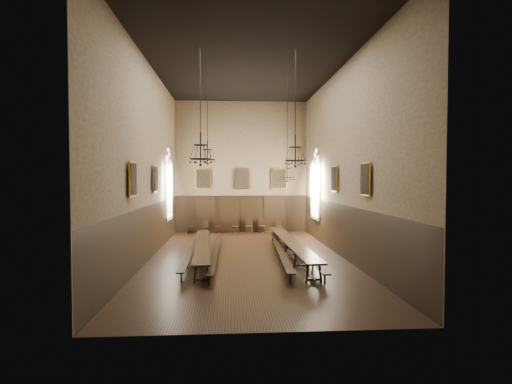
{
  "coord_description": "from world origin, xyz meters",
  "views": [
    {
      "loc": [
        -0.83,
        -18.47,
        3.74
      ],
      "look_at": [
        0.51,
        1.5,
        3.04
      ],
      "focal_mm": 28.0,
      "sensor_mm": 36.0,
      "label": 1
    }
  ],
  "objects": [
    {
      "name": "portrait_right_0",
      "position": [
        4.38,
        1.0,
        3.7
      ],
      "size": [
        0.12,
        1.0,
        1.3
      ],
      "color": "gold",
      "rests_on": "wall_right"
    },
    {
      "name": "bench_right_outer",
      "position": [
        2.63,
        -0.17,
        0.29
      ],
      "size": [
        0.54,
        9.96,
        0.45
      ],
      "rotation": [
        0.0,
        0.0,
        -0.02
      ],
      "color": "black",
      "rests_on": "floor"
    },
    {
      "name": "chandelier_front_left",
      "position": [
        -1.99,
        -2.1,
        4.81
      ],
      "size": [
        0.88,
        0.88,
        4.64
      ],
      "color": "black",
      "rests_on": "ceiling"
    },
    {
      "name": "chandelier_back_left",
      "position": [
        -1.98,
        2.96,
        5.02
      ],
      "size": [
        0.83,
        0.83,
        4.42
      ],
      "color": "black",
      "rests_on": "ceiling"
    },
    {
      "name": "ceiling",
      "position": [
        0.0,
        0.0,
        9.01
      ],
      "size": [
        9.0,
        18.0,
        0.02
      ],
      "primitive_type": "cube",
      "color": "black",
      "rests_on": "ground"
    },
    {
      "name": "portrait_left_0",
      "position": [
        -4.38,
        1.0,
        3.7
      ],
      "size": [
        0.12,
        1.0,
        1.3
      ],
      "color": "gold",
      "rests_on": "wall_left"
    },
    {
      "name": "table_right",
      "position": [
        2.06,
        0.08,
        0.4
      ],
      "size": [
        0.97,
        10.32,
        0.8
      ],
      "rotation": [
        0.0,
        0.0,
        0.02
      ],
      "color": "black",
      "rests_on": "floor"
    },
    {
      "name": "bench_left_inner",
      "position": [
        -1.47,
        -0.14,
        0.28
      ],
      "size": [
        0.41,
        9.89,
        0.44
      ],
      "rotation": [
        0.0,
        0.0,
        -0.01
      ],
      "color": "black",
      "rests_on": "floor"
    },
    {
      "name": "chair_2",
      "position": [
        -1.55,
        8.5,
        0.31
      ],
      "size": [
        0.52,
        0.52,
        1.01
      ],
      "rotation": [
        0.0,
        0.0,
        0.17
      ],
      "color": "black",
      "rests_on": "floor"
    },
    {
      "name": "chair_3",
      "position": [
        -0.42,
        8.47,
        0.29
      ],
      "size": [
        0.44,
        0.44,
        0.96
      ],
      "rotation": [
        0.0,
        0.0,
        0.04
      ],
      "color": "black",
      "rests_on": "floor"
    },
    {
      "name": "window_right",
      "position": [
        4.43,
        5.5,
        3.4
      ],
      "size": [
        0.2,
        2.2,
        4.6
      ],
      "primitive_type": null,
      "color": "white",
      "rests_on": "wall_right"
    },
    {
      "name": "wall_right",
      "position": [
        4.51,
        0.0,
        4.5
      ],
      "size": [
        0.02,
        18.0,
        9.0
      ],
      "primitive_type": "cube",
      "color": "#887353",
      "rests_on": "ground"
    },
    {
      "name": "chair_1",
      "position": [
        -2.48,
        8.51,
        0.26
      ],
      "size": [
        0.48,
        0.48,
        0.87
      ],
      "rotation": [
        0.0,
        0.0,
        -0.29
      ],
      "color": "black",
      "rests_on": "floor"
    },
    {
      "name": "wall_front",
      "position": [
        0.0,
        -9.01,
        4.5
      ],
      "size": [
        9.0,
        0.02,
        9.0
      ],
      "primitive_type": "cube",
      "color": "#887353",
      "rests_on": "ground"
    },
    {
      "name": "floor",
      "position": [
        0.0,
        0.0,
        -0.01
      ],
      "size": [
        9.0,
        18.0,
        0.02
      ],
      "primitive_type": "cube",
      "color": "black",
      "rests_on": "ground"
    },
    {
      "name": "portrait_right_1",
      "position": [
        4.38,
        -3.5,
        3.7
      ],
      "size": [
        0.12,
        1.0,
        1.3
      ],
      "color": "gold",
      "rests_on": "wall_right"
    },
    {
      "name": "portrait_back_2",
      "position": [
        2.6,
        8.88,
        3.7
      ],
      "size": [
        1.1,
        0.12,
        1.4
      ],
      "color": "gold",
      "rests_on": "wall_back"
    },
    {
      "name": "wall_back",
      "position": [
        0.0,
        9.01,
        4.5
      ],
      "size": [
        9.0,
        0.02,
        9.0
      ],
      "primitive_type": "cube",
      "color": "#887353",
      "rests_on": "ground"
    },
    {
      "name": "chandelier_front_right",
      "position": [
        1.88,
        -2.24,
        4.77
      ],
      "size": [
        0.85,
        0.85,
        4.69
      ],
      "color": "black",
      "rests_on": "ceiling"
    },
    {
      "name": "wall_left",
      "position": [
        -4.51,
        0.0,
        4.5
      ],
      "size": [
        0.02,
        18.0,
        9.0
      ],
      "primitive_type": "cube",
      "color": "#887353",
      "rests_on": "ground"
    },
    {
      "name": "portrait_back_0",
      "position": [
        -2.6,
        8.88,
        3.7
      ],
      "size": [
        1.1,
        0.12,
        1.4
      ],
      "color": "gold",
      "rests_on": "wall_back"
    },
    {
      "name": "chair_0",
      "position": [
        -3.47,
        8.57,
        0.28
      ],
      "size": [
        0.43,
        0.43,
        0.93
      ],
      "rotation": [
        0.0,
        0.0,
        -0.05
      ],
      "color": "black",
      "rests_on": "floor"
    },
    {
      "name": "wainscot_panelling",
      "position": [
        0.0,
        0.0,
        1.25
      ],
      "size": [
        9.0,
        18.0,
        2.5
      ],
      "primitive_type": null,
      "color": "black",
      "rests_on": "floor"
    },
    {
      "name": "portrait_back_1",
      "position": [
        0.0,
        8.88,
        3.7
      ],
      "size": [
        1.1,
        0.12,
        1.4
      ],
      "color": "gold",
      "rests_on": "wall_back"
    },
    {
      "name": "chair_6",
      "position": [
        2.57,
        8.54,
        0.27
      ],
      "size": [
        0.47,
        0.47,
        0.89
      ],
      "rotation": [
        0.0,
        0.0,
        0.23
      ],
      "color": "black",
      "rests_on": "floor"
    },
    {
      "name": "table_left",
      "position": [
        -2.07,
        -0.06,
        0.37
      ],
      "size": [
        1.19,
        9.42,
        0.73
      ],
      "rotation": [
        0.0,
        0.0,
        0.06
      ],
      "color": "black",
      "rests_on": "floor"
    },
    {
      "name": "window_left",
      "position": [
        -4.43,
        5.5,
        3.4
      ],
      "size": [
        0.2,
        2.2,
        4.6
      ],
      "primitive_type": null,
      "color": "white",
      "rests_on": "wall_left"
    },
    {
      "name": "bench_left_outer",
      "position": [
        -2.56,
        0.24,
        0.27
      ],
      "size": [
        0.29,
        9.43,
        0.42
      ],
      "rotation": [
        0.0,
        0.0,
        -0.0
      ],
      "color": "black",
      "rests_on": "floor"
    },
    {
      "name": "chair_5",
      "position": [
        1.4,
        8.5,
        0.3
      ],
      "size": [
        0.48,
        0.48,
        0.99
      ],
      "rotation": [
        0.0,
        0.0,
        0.11
      ],
      "color": "black",
      "rests_on": "floor"
    },
    {
      "name": "bench_right_inner",
      "position": [
        1.55,
        0.27,
        0.31
      ],
      "size": [
        0.85,
        10.75,
        0.48
      ],
      "rotation": [
        0.0,
        0.0,
        -0.05
      ],
      "color": "black",
      "rests_on": "floor"
    },
    {
      "name": "chandelier_back_right",
      "position": [
        2.21,
        2.32,
        4.19
      ],
      "size": [
        0.76,
        0.76,
        5.36
      ],
      "color": "black",
      "rests_on": "ceiling"
    },
    {
      "name": "portrait_left_1",
      "position": [
        -4.38,
        -3.5,
        3.7
      ],
      "size": [
        0.12,
        1.0,
        1.3
      ],
      "color": "gold",
      "rests_on": "wall_left"
    },
    {
      "name": "chair_4",
      "position": [
        0.48,
        8.49,
        0.3
      ],
      "size": [
        0.46,
        0.46,
        0.98
      ],
      "rotation": [
        0.0,
        0.0,
        0.08
      ],
      "color": "black",
      "rests_on": "floor"
    }
  ]
}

